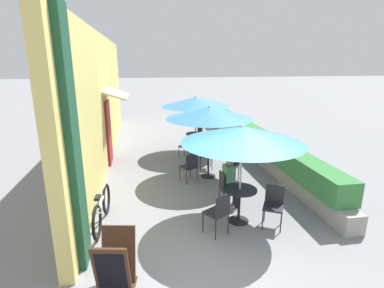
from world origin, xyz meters
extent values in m
plane|color=gray|center=(0.00, 0.00, 0.00)|extent=(120.00, 120.00, 0.00)
cube|color=#E0CC6B|center=(-2.55, 6.64, 2.10)|extent=(0.24, 13.29, 4.20)
cube|color=#19472D|center=(-2.37, 0.60, 2.10)|extent=(0.12, 0.56, 4.20)
cube|color=maroon|center=(-2.39, 5.98, 1.05)|extent=(0.08, 0.96, 2.10)
cube|color=beige|center=(-2.08, 5.98, 2.35)|extent=(0.78, 1.80, 0.30)
cube|color=gray|center=(2.75, 6.54, 0.23)|extent=(0.44, 12.29, 0.45)
cube|color=#387A3D|center=(2.75, 6.54, 0.73)|extent=(0.60, 11.67, 0.56)
cylinder|color=black|center=(0.69, 1.41, 0.01)|extent=(0.44, 0.44, 0.02)
cylinder|color=black|center=(0.69, 1.41, 0.38)|extent=(0.06, 0.06, 0.74)
cylinder|color=black|center=(0.69, 1.41, 0.75)|extent=(0.73, 0.73, 0.02)
cylinder|color=#B7B7BC|center=(0.69, 1.41, 1.03)|extent=(0.04, 0.04, 2.06)
cone|color=#387ABC|center=(0.69, 1.41, 1.94)|extent=(2.50, 2.50, 0.34)
sphere|color=#B7B7BC|center=(0.69, 1.41, 2.12)|extent=(0.07, 0.07, 0.07)
cube|color=#232328|center=(1.30, 1.07, 0.45)|extent=(0.54, 0.54, 0.04)
cube|color=#232328|center=(1.39, 1.23, 0.66)|extent=(0.35, 0.21, 0.42)
cylinder|color=#232328|center=(1.06, 1.00, 0.23)|extent=(0.02, 0.02, 0.45)
cylinder|color=#232328|center=(1.37, 0.83, 0.23)|extent=(0.02, 0.02, 0.45)
cylinder|color=#232328|center=(1.23, 1.32, 0.23)|extent=(0.02, 0.02, 0.45)
cylinder|color=#232328|center=(1.55, 1.14, 0.23)|extent=(0.02, 0.02, 0.45)
cube|color=#232328|center=(0.67, 2.12, 0.45)|extent=(0.41, 0.41, 0.04)
cube|color=#232328|center=(0.49, 2.12, 0.66)|extent=(0.04, 0.38, 0.42)
cylinder|color=#232328|center=(0.86, 1.94, 0.23)|extent=(0.02, 0.02, 0.45)
cylinder|color=#232328|center=(0.85, 2.30, 0.23)|extent=(0.02, 0.02, 0.45)
cylinder|color=#232328|center=(0.50, 1.94, 0.23)|extent=(0.02, 0.02, 0.45)
cylinder|color=#232328|center=(0.49, 2.30, 0.23)|extent=(0.02, 0.02, 0.45)
cylinder|color=#23232D|center=(0.86, 2.04, 0.24)|extent=(0.11, 0.11, 0.47)
cylinder|color=#23232D|center=(0.85, 2.20, 0.24)|extent=(0.11, 0.11, 0.47)
cube|color=#23232D|center=(0.76, 2.12, 0.53)|extent=(0.36, 0.31, 0.12)
cube|color=#4C8456|center=(0.65, 2.12, 0.78)|extent=(0.23, 0.34, 0.50)
sphere|color=#A87556|center=(0.67, 2.12, 1.15)|extent=(0.20, 0.20, 0.20)
cube|color=#232328|center=(0.08, 1.05, 0.45)|extent=(0.55, 0.55, 0.04)
cube|color=#232328|center=(0.17, 0.89, 0.66)|extent=(0.34, 0.22, 0.42)
cylinder|color=#232328|center=(0.14, 1.30, 0.23)|extent=(0.02, 0.02, 0.45)
cylinder|color=#232328|center=(-0.17, 1.11, 0.23)|extent=(0.02, 0.02, 0.45)
cylinder|color=#232328|center=(0.33, 0.99, 0.23)|extent=(0.02, 0.02, 0.45)
cylinder|color=#232328|center=(0.02, 0.80, 0.23)|extent=(0.02, 0.02, 0.45)
cylinder|color=#232328|center=(0.70, 1.52, 0.80)|extent=(0.07, 0.07, 0.09)
cylinder|color=black|center=(0.62, 4.08, 0.01)|extent=(0.44, 0.44, 0.02)
cylinder|color=black|center=(0.62, 4.08, 0.38)|extent=(0.06, 0.06, 0.74)
cylinder|color=black|center=(0.62, 4.08, 0.75)|extent=(0.73, 0.73, 0.02)
cylinder|color=#B7B7BC|center=(0.62, 4.08, 1.03)|extent=(0.04, 0.04, 2.06)
cone|color=#387ABC|center=(0.62, 4.08, 1.94)|extent=(2.50, 2.50, 0.34)
sphere|color=#B7B7BC|center=(0.62, 4.08, 2.12)|extent=(0.07, 0.07, 0.07)
cube|color=#232328|center=(-0.03, 3.80, 0.45)|extent=(0.53, 0.53, 0.04)
cube|color=#232328|center=(0.05, 3.63, 0.66)|extent=(0.36, 0.18, 0.42)
cylinder|color=#232328|center=(0.06, 4.04, 0.23)|extent=(0.02, 0.02, 0.45)
cylinder|color=#232328|center=(-0.27, 3.89, 0.23)|extent=(0.02, 0.02, 0.45)
cylinder|color=#232328|center=(0.21, 3.71, 0.23)|extent=(0.02, 0.02, 0.45)
cylinder|color=#232328|center=(-0.12, 3.56, 0.23)|extent=(0.02, 0.02, 0.45)
cube|color=#232328|center=(1.19, 3.66, 0.45)|extent=(0.56, 0.56, 0.04)
cube|color=#232328|center=(1.30, 3.81, 0.66)|extent=(0.32, 0.25, 0.42)
cylinder|color=#232328|center=(0.94, 3.62, 0.23)|extent=(0.02, 0.02, 0.45)
cylinder|color=#232328|center=(1.22, 3.41, 0.23)|extent=(0.02, 0.02, 0.45)
cylinder|color=#232328|center=(1.15, 3.91, 0.23)|extent=(0.02, 0.02, 0.45)
cylinder|color=#232328|center=(1.44, 3.70, 0.23)|extent=(0.02, 0.02, 0.45)
cube|color=#232328|center=(0.70, 4.78, 0.45)|extent=(0.44, 0.44, 0.04)
cube|color=#232328|center=(0.52, 4.81, 0.66)|extent=(0.07, 0.38, 0.42)
cylinder|color=#232328|center=(0.86, 4.59, 0.23)|extent=(0.02, 0.02, 0.45)
cylinder|color=#232328|center=(0.90, 4.94, 0.23)|extent=(0.02, 0.02, 0.45)
cylinder|color=#232328|center=(0.50, 4.63, 0.23)|extent=(0.02, 0.02, 0.45)
cylinder|color=#232328|center=(0.54, 4.98, 0.23)|extent=(0.02, 0.02, 0.45)
cylinder|color=#232328|center=(0.52, 4.23, 0.80)|extent=(0.07, 0.07, 0.09)
cylinder|color=black|center=(0.68, 6.50, 0.01)|extent=(0.44, 0.44, 0.02)
cylinder|color=black|center=(0.68, 6.50, 0.38)|extent=(0.06, 0.06, 0.74)
cylinder|color=black|center=(0.68, 6.50, 0.75)|extent=(0.73, 0.73, 0.02)
cylinder|color=#B7B7BC|center=(0.68, 6.50, 1.03)|extent=(0.04, 0.04, 2.06)
cone|color=#387ABC|center=(0.68, 6.50, 1.94)|extent=(2.50, 2.50, 0.34)
sphere|color=#B7B7BC|center=(0.68, 6.50, 2.12)|extent=(0.07, 0.07, 0.07)
cube|color=#232328|center=(0.23, 5.95, 0.45)|extent=(0.56, 0.56, 0.04)
cube|color=#232328|center=(0.37, 5.84, 0.66)|extent=(0.26, 0.31, 0.42)
cylinder|color=#232328|center=(0.20, 6.21, 0.23)|extent=(0.02, 0.02, 0.45)
cylinder|color=#232328|center=(-0.02, 5.93, 0.23)|extent=(0.02, 0.02, 0.45)
cylinder|color=#232328|center=(0.48, 5.98, 0.23)|extent=(0.02, 0.02, 0.45)
cylinder|color=#232328|center=(0.25, 5.70, 0.23)|extent=(0.02, 0.02, 0.45)
cube|color=#232328|center=(1.13, 7.04, 0.45)|extent=(0.56, 0.56, 0.04)
cube|color=#232328|center=(0.99, 7.16, 0.66)|extent=(0.26, 0.31, 0.42)
cylinder|color=#232328|center=(1.15, 6.79, 0.23)|extent=(0.02, 0.02, 0.45)
cylinder|color=#232328|center=(1.38, 7.07, 0.23)|extent=(0.02, 0.02, 0.45)
cylinder|color=#232328|center=(0.87, 7.02, 0.23)|extent=(0.02, 0.02, 0.45)
cylinder|color=#232328|center=(1.10, 7.30, 0.23)|extent=(0.02, 0.02, 0.45)
cylinder|color=teal|center=(0.71, 6.43, 0.80)|extent=(0.07, 0.07, 0.09)
torus|color=black|center=(-2.16, 2.29, 0.35)|extent=(0.11, 0.70, 0.69)
torus|color=black|center=(-2.24, 1.26, 0.35)|extent=(0.11, 0.70, 0.69)
cylinder|color=silver|center=(-2.20, 1.77, 0.54)|extent=(0.10, 0.81, 0.04)
cylinder|color=silver|center=(-2.21, 1.59, 0.36)|extent=(0.08, 0.60, 0.39)
cylinder|color=silver|center=(-2.22, 1.49, 0.64)|extent=(0.04, 0.04, 0.24)
cube|color=black|center=(-2.22, 1.49, 0.76)|extent=(0.12, 0.23, 0.05)
cylinder|color=silver|center=(-2.17, 2.25, 0.71)|extent=(0.06, 0.46, 0.03)
cube|color=#422819|center=(-1.75, 0.02, 0.46)|extent=(0.55, 0.32, 0.90)
cube|color=black|center=(-1.74, 0.04, 0.48)|extent=(0.45, 0.24, 0.68)
cube|color=#422819|center=(-1.82, -0.38, 0.46)|extent=(0.55, 0.32, 0.90)
cube|color=black|center=(-1.82, -0.40, 0.48)|extent=(0.45, 0.24, 0.68)
cube|color=#422819|center=(-1.55, -0.23, 0.01)|extent=(0.15, 0.48, 0.02)
cube|color=#422819|center=(-2.02, -0.14, 0.01)|extent=(0.15, 0.48, 0.02)
camera|label=1|loc=(-1.31, -4.15, 3.36)|focal=28.00mm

